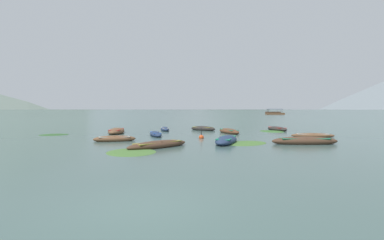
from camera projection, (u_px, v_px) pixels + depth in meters
name	position (u px, v px, depth m)	size (l,w,h in m)	color
ground_plane	(186.00, 109.00, 1505.71)	(6000.00, 6000.00, 0.00)	#425B56
mountain_0	(10.00, 68.00, 1674.65)	(1767.93, 1767.93, 467.34)	slate
mountain_1	(120.00, 83.00, 1555.65)	(860.16, 860.16, 281.89)	slate
mountain_2	(241.00, 90.00, 1736.65)	(568.00, 568.00, 228.32)	#4C5B56
mountain_3	(346.00, 88.00, 1757.41)	(1006.83, 1006.83, 255.78)	slate
rowboat_0	(313.00, 135.00, 25.16)	(3.69, 1.33, 0.43)	brown
rowboat_1	(305.00, 141.00, 20.14)	(4.53, 1.15, 0.65)	#4C3323
rowboat_2	(229.00, 131.00, 29.22)	(2.19, 4.06, 0.57)	brown
rowboat_3	(277.00, 129.00, 32.96)	(1.93, 3.90, 0.53)	#2D2826
rowboat_4	(226.00, 140.00, 20.75)	(2.58, 4.54, 0.63)	navy
rowboat_5	(165.00, 129.00, 32.66)	(1.41, 3.37, 0.51)	navy
rowboat_6	(156.00, 134.00, 26.24)	(1.78, 3.70, 0.49)	navy
rowboat_7	(203.00, 129.00, 32.92)	(3.14, 2.82, 0.60)	#2D2826
rowboat_8	(116.00, 131.00, 29.03)	(1.66, 4.39, 0.66)	brown
rowboat_9	(115.00, 139.00, 21.97)	(3.25, 1.74, 0.53)	brown
rowboat_10	(158.00, 145.00, 18.36)	(4.06, 4.04, 0.54)	#4C3323
ferry_1	(275.00, 113.00, 122.54)	(7.58, 3.23, 2.54)	brown
ferry_2	(273.00, 112.00, 170.32)	(8.48, 3.66, 2.54)	#4C3323
mooring_buoy	(201.00, 137.00, 24.00)	(0.41, 0.41, 0.96)	#DB4C1E
weed_patch_0	(246.00, 143.00, 20.56)	(3.51, 2.50, 0.14)	#477033
weed_patch_1	(54.00, 135.00, 27.27)	(2.56, 1.87, 0.14)	#2D5628
weed_patch_2	(272.00, 131.00, 31.34)	(3.26, 2.27, 0.14)	#38662D
weed_patch_3	(131.00, 152.00, 16.37)	(3.20, 2.74, 0.14)	#477033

